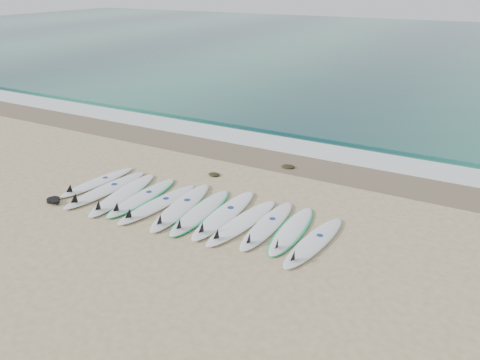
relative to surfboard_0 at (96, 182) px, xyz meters
The scene contains 20 objects.
ground 3.18m from the surfboard_0, ahead, with size 120.00×120.00×0.00m, color tan.
ocean 32.63m from the surfboard_0, 84.41° to the left, with size 120.00×55.00×0.03m, color #1D5A51.
wet_sand_band 5.17m from the surfboard_0, 52.08° to the left, with size 120.00×1.80×0.01m, color brown.
foam_band 6.33m from the surfboard_0, 59.88° to the left, with size 120.00×1.40×0.04m, color silver.
wave_crest 7.67m from the surfboard_0, 65.51° to the left, with size 120.00×1.00×0.10m, color #1D5A51.
surfboard_0 is the anchor object (origin of this frame).
surfboard_1 0.63m from the surfboard_0, 26.22° to the right, with size 0.74×2.84×0.36m.
surfboard_2 1.22m from the surfboard_0, 13.78° to the right, with size 0.96×2.88×0.36m.
surfboard_3 1.72m from the surfboard_0, ahead, with size 0.67×2.65×0.34m.
surfboard_4 2.33m from the surfboard_0, ahead, with size 0.82×2.71×0.34m.
surfboard_5 2.93m from the surfboard_0, ahead, with size 0.94×2.90×0.36m.
surfboard_6 3.48m from the surfboard_0, ahead, with size 0.81×2.70×0.34m.
surfboard_7 4.05m from the surfboard_0, ahead, with size 0.66×2.85×0.36m.
surfboard_8 4.61m from the surfboard_0, ahead, with size 0.84×2.71×0.34m.
surfboard_9 5.18m from the surfboard_0, ahead, with size 0.57×2.58×0.33m.
surfboard_10 5.75m from the surfboard_0, ahead, with size 0.70×2.46×0.31m.
surfboard_11 6.36m from the surfboard_0, ahead, with size 0.80×2.57×0.32m.
seaweed_near 3.27m from the surfboard_0, 39.55° to the left, with size 0.35×0.27×0.07m, color black.
seaweed_far 5.53m from the surfboard_0, 41.38° to the left, with size 0.40×0.31×0.08m, color black.
leash_coil 1.36m from the surfboard_0, 95.39° to the right, with size 0.46×0.36×0.11m.
Camera 1 is at (5.96, -8.37, 5.24)m, focal length 35.00 mm.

